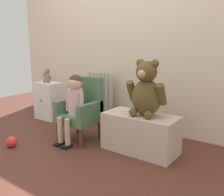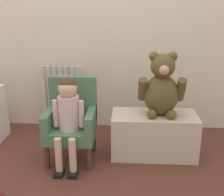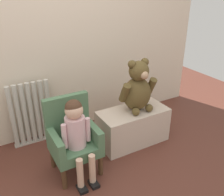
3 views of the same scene
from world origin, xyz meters
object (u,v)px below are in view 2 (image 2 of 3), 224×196
Objects in this scene: child_armchair at (71,120)px; low_bench at (154,135)px; child_figure at (68,109)px; large_teddy_bear at (162,88)px; radiator at (62,98)px.

child_armchair is 0.95× the size of low_bench.
child_armchair is 0.94× the size of child_figure.
child_figure is at bearing -164.72° from large_teddy_bear.
large_teddy_bear is (0.97, -0.51, 0.27)m from radiator.
child_figure is at bearing -72.89° from radiator.
low_bench is at bearing -29.10° from radiator.
child_figure is 1.01× the size of low_bench.
large_teddy_bear reaches higher than radiator.
child_armchair reaches higher than radiator.
child_armchair is (0.22, -0.60, 0.00)m from radiator.
child_armchair is at bearing -69.98° from radiator.
child_figure reaches higher than low_bench.
radiator is at bearing 150.90° from low_bench.
low_bench is at bearing 15.65° from child_figure.
large_teddy_bear is (0.75, 0.10, 0.27)m from child_armchair.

